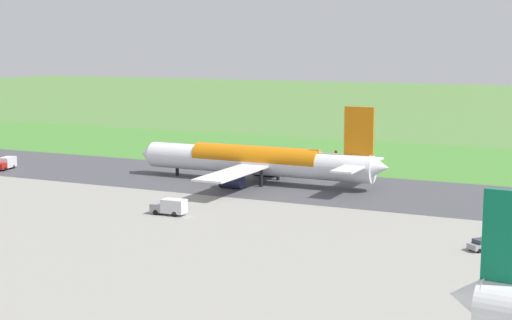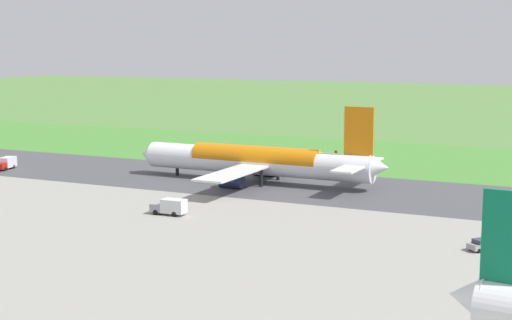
{
  "view_description": "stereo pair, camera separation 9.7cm",
  "coord_description": "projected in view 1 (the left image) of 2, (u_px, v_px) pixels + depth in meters",
  "views": [
    {
      "loc": [
        -51.3,
        136.13,
        27.2
      ],
      "look_at": [
        11.85,
        0.0,
        4.5
      ],
      "focal_mm": 53.89,
      "sensor_mm": 36.0,
      "label": 1
    },
    {
      "loc": [
        -51.38,
        136.09,
        27.2
      ],
      "look_at": [
        11.85,
        0.0,
        4.5
      ],
      "focal_mm": 53.89,
      "sensor_mm": 36.0,
      "label": 2
    }
  ],
  "objects": [
    {
      "name": "ground_plane",
      "position": [
        312.0,
        187.0,
        147.51
      ],
      "size": [
        800.0,
        800.0,
        0.0
      ],
      "primitive_type": "plane",
      "color": "#547F3D"
    },
    {
      "name": "no_stopping_sign",
      "position": [
        336.0,
        156.0,
        177.33
      ],
      "size": [
        0.6,
        0.1,
        2.88
      ],
      "color": "slate",
      "rests_on": "ground"
    },
    {
      "name": "service_truck_fuel",
      "position": [
        6.0,
        163.0,
        167.89
      ],
      "size": [
        3.29,
        6.12,
        2.65
      ],
      "color": "#B21914",
      "rests_on": "ground"
    },
    {
      "name": "grass_verge_foreground",
      "position": [
        363.0,
        163.0,
        177.09
      ],
      "size": [
        600.0,
        80.0,
        0.04
      ],
      "primitive_type": "cube",
      "color": "#478534",
      "rests_on": "ground"
    },
    {
      "name": "airliner_main",
      "position": [
        258.0,
        161.0,
        151.63
      ],
      "size": [
        54.0,
        44.07,
        15.88
      ],
      "color": "white",
      "rests_on": "ground"
    },
    {
      "name": "traffic_cone_orange",
      "position": [
        325.0,
        160.0,
        179.92
      ],
      "size": [
        0.4,
        0.4,
        0.55
      ],
      "primitive_type": "cone",
      "color": "orange",
      "rests_on": "ground"
    },
    {
      "name": "apron_concrete",
      "position": [
        92.0,
        290.0,
        85.56
      ],
      "size": [
        440.0,
        110.0,
        0.05
      ],
      "primitive_type": "cube",
      "color": "gray",
      "rests_on": "ground"
    },
    {
      "name": "service_car_followme",
      "position": [
        483.0,
        244.0,
        101.94
      ],
      "size": [
        4.07,
        4.38,
        1.62
      ],
      "color": "gray",
      "rests_on": "ground"
    },
    {
      "name": "runway_asphalt",
      "position": [
        312.0,
        187.0,
        147.51
      ],
      "size": [
        600.0,
        31.86,
        0.06
      ],
      "primitive_type": "cube",
      "color": "#47474C",
      "rests_on": "ground"
    },
    {
      "name": "service_truck_baggage",
      "position": [
        170.0,
        207.0,
        123.02
      ],
      "size": [
        5.88,
        2.5,
        2.65
      ],
      "color": "gray",
      "rests_on": "ground"
    }
  ]
}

